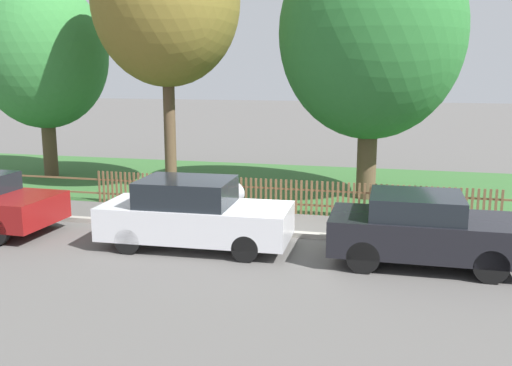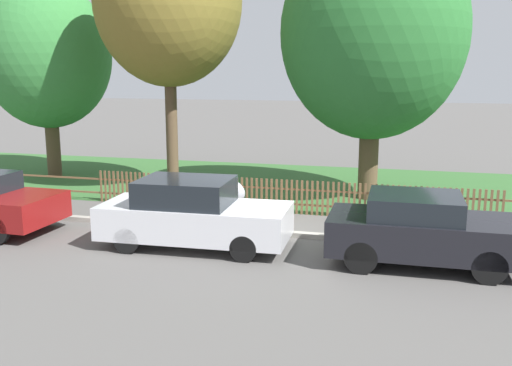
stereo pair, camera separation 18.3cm
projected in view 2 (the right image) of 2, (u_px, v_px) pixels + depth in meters
ground_plane at (264, 236)px, 13.41m from camera, size 120.00×120.00×0.00m
kerb_stone at (265, 232)px, 13.49m from camera, size 32.71×0.20×0.12m
grass_strip at (308, 185)px, 19.30m from camera, size 32.71×7.94×0.01m
park_fence at (284, 196)px, 15.46m from camera, size 32.71×0.05×0.94m
parked_car_black_saloon at (193, 214)px, 12.46m from camera, size 4.17×1.83×1.52m
parked_car_navy_estate at (421, 229)px, 11.27m from camera, size 3.73×1.78×1.43m
covered_motorcycle at (214, 192)px, 14.82m from camera, size 1.94×0.78×1.18m
tree_nearest_kerb at (47, 55)px, 20.24m from camera, size 4.51×4.51×6.97m
tree_behind_motorcycle at (168, 1)px, 17.27m from camera, size 4.50×4.50×8.49m
tree_mid_park at (373, 33)px, 16.41m from camera, size 5.37×5.37×7.99m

